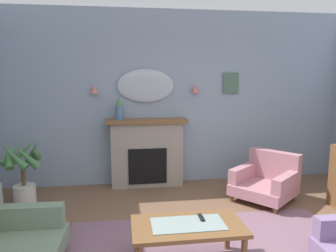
% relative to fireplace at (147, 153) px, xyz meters
% --- Properties ---
extents(wall_back, '(6.99, 0.10, 2.98)m').
position_rel_fireplace_xyz_m(wall_back, '(0.53, 0.22, 0.92)').
color(wall_back, '#8C9EB2').
rests_on(wall_back, ground).
extents(fireplace, '(1.36, 0.36, 1.16)m').
position_rel_fireplace_xyz_m(fireplace, '(0.00, 0.00, 0.00)').
color(fireplace, gray).
rests_on(fireplace, ground).
extents(mantel_vase_right, '(0.13, 0.13, 0.39)m').
position_rel_fireplace_xyz_m(mantel_vase_right, '(-0.45, -0.03, 0.76)').
color(mantel_vase_right, '#4C7093').
rests_on(mantel_vase_right, fireplace).
extents(wall_mirror, '(0.96, 0.06, 0.56)m').
position_rel_fireplace_xyz_m(wall_mirror, '(0.00, 0.14, 1.14)').
color(wall_mirror, '#B2BCC6').
extents(wall_sconce_left, '(0.14, 0.14, 0.14)m').
position_rel_fireplace_xyz_m(wall_sconce_left, '(-0.85, 0.09, 1.09)').
color(wall_sconce_left, '#D17066').
extents(wall_sconce_right, '(0.14, 0.14, 0.14)m').
position_rel_fireplace_xyz_m(wall_sconce_right, '(0.85, 0.09, 1.09)').
color(wall_sconce_right, '#D17066').
extents(framed_picture, '(0.28, 0.03, 0.36)m').
position_rel_fireplace_xyz_m(framed_picture, '(1.50, 0.15, 1.18)').
color(framed_picture, '#4C6B56').
extents(coffee_table, '(1.10, 0.60, 0.45)m').
position_rel_fireplace_xyz_m(coffee_table, '(0.21, -2.42, -0.19)').
color(coffee_table, brown).
rests_on(coffee_table, ground).
extents(tv_remote, '(0.04, 0.16, 0.02)m').
position_rel_fireplace_xyz_m(tv_remote, '(0.37, -2.33, -0.12)').
color(tv_remote, black).
rests_on(tv_remote, coffee_table).
extents(armchair_beside_couch, '(1.14, 1.14, 0.71)m').
position_rel_fireplace_xyz_m(armchair_beside_couch, '(1.76, -0.87, -0.27)').
color(armchair_beside_couch, '#B77A84').
rests_on(armchair_beside_couch, ground).
extents(potted_plant_tall_palm, '(0.60, 0.60, 0.97)m').
position_rel_fireplace_xyz_m(potted_plant_tall_palm, '(-1.86, -0.53, -0.06)').
color(potted_plant_tall_palm, silver).
rests_on(potted_plant_tall_palm, ground).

